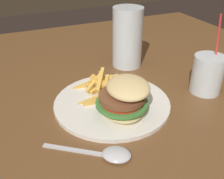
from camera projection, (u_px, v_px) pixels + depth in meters
dining_table at (168, 140)px, 0.71m from camera, size 1.55×1.19×0.72m
meal_plate_near at (117, 99)px, 0.63m from camera, size 0.29×0.29×0.10m
beer_glass at (127, 38)px, 0.83m from camera, size 0.09×0.09×0.19m
juice_glass at (207, 75)px, 0.70m from camera, size 0.08×0.08×0.21m
spoon at (113, 154)px, 0.50m from camera, size 0.13×0.16×0.02m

